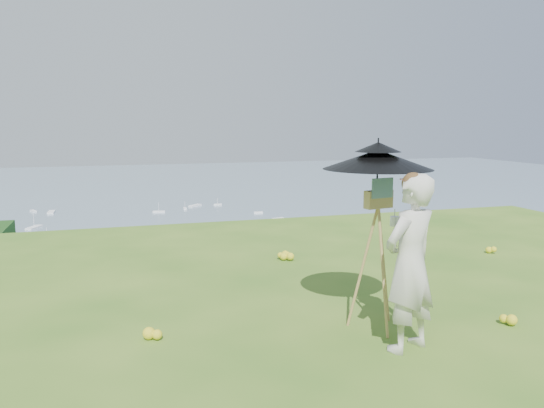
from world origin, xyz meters
name	(u,v)px	position (x,y,z in m)	size (l,w,h in m)	color
ground	(445,322)	(0.00, 0.00, 0.00)	(14.00, 14.00, 0.00)	#3B6D1F
shoreline_tier	(147,370)	(0.00, 75.00, -36.00)	(170.00, 28.00, 8.00)	#6E6658
bay_water	(124,203)	(0.00, 240.00, -34.00)	(700.00, 700.00, 0.00)	#7592A8
slope_trees	(170,345)	(0.00, 35.00, -15.00)	(110.00, 50.00, 6.00)	#1B4815
harbor_town	(146,330)	(0.00, 75.00, -29.50)	(110.00, 22.00, 5.00)	silver
moored_boats	(86,242)	(-12.50, 161.00, -33.65)	(140.00, 140.00, 0.70)	white
wildflowers	(433,310)	(0.00, 0.25, 0.06)	(10.00, 10.50, 0.12)	yellow
painter	(410,263)	(-0.82, -0.52, 0.91)	(0.66, 0.44, 1.82)	silver
field_easel	(377,254)	(-0.87, 0.09, 0.86)	(0.65, 0.65, 1.72)	olive
sun_umbrella	(377,172)	(-0.88, 0.12, 1.78)	(1.20, 1.20, 0.73)	black
painter_cap	(413,179)	(-0.82, -0.52, 1.77)	(0.21, 0.26, 0.10)	#D8767E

